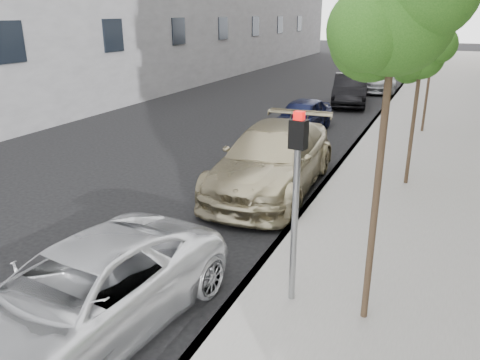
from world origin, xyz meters
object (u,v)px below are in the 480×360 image
Objects in this scene: signal_pole at (296,187)px; sedan_black at (350,90)px; tree_mid at (423,56)px; tree_far at (438,18)px; minivan at (82,295)px; sedan_blue at (302,116)px; sedan_rear at (378,78)px; tree_near at (398,16)px; suv at (273,159)px.

sedan_black is at bearing 106.32° from signal_pole.
tree_far is (0.00, 6.50, 0.85)m from tree_mid.
sedan_black is (-0.20, 20.16, 0.09)m from minivan.
sedan_blue is (-3.26, 11.36, -1.39)m from signal_pole.
tree_mid reaches higher than sedan_rear.
tree_far reaches higher than sedan_rear.
sedan_rear is at bearing 102.90° from signal_pole.
signal_pole is 3.48m from minivan.
tree_near is 1.33× the size of sedan_blue.
signal_pole is at bearing 43.57° from minivan.
tree_far is at bearing -78.84° from sedan_rear.
minivan is 25.73m from sedan_rear.
sedan_black is at bearing 90.28° from suv.
suv is 1.49× the size of sedan_blue.
suv is (-3.33, 4.95, -3.61)m from tree_near.
tree_mid is at bearing -44.25° from sedan_blue.
tree_far is 1.07× the size of sedan_black.
sedan_rear is at bearing 100.89° from tree_mid.
minivan is 20.16m from sedan_black.
tree_mid is 0.70× the size of suv.
tree_mid is at bearing -90.00° from tree_far.
tree_mid is at bearing -81.00° from sedan_black.
tree_far is 0.85× the size of suv.
sedan_blue is 0.74× the size of sedan_rear.
signal_pole is at bearing 179.42° from tree_near.
sedan_blue is at bearing -103.84° from sedan_black.
sedan_rear is (-2.14, 23.79, -1.29)m from signal_pole.
sedan_black is 5.60m from sedan_rear.
tree_far is at bearing -62.61° from sedan_black.
tree_near is 1.70× the size of signal_pole.
sedan_rear is (0.60, 5.57, -0.01)m from sedan_black.
tree_far is 13.24m from signal_pole.
tree_mid reaches higher than sedan_black.
suv is at bearing 123.88° from tree_near.
tree_mid is 0.78× the size of sedan_rear.
sedan_black is at bearing 102.16° from tree_near.
minivan is (-3.72, -8.43, -2.80)m from tree_mid.
sedan_blue is at bearing 132.36° from tree_mid.
suv is at bearing -112.46° from tree_far.
sedan_rear is at bearing 88.23° from sedan_blue.
sedan_rear is (0.40, 25.73, 0.08)m from minivan.
tree_near is 1.27× the size of tree_mid.
signal_pole is at bearing -90.82° from sedan_rear.
signal_pole reaches higher than sedan_black.
sedan_rear is at bearing 74.35° from sedan_black.
tree_far reaches higher than suv.
minivan is 1.25× the size of sedan_blue.
tree_far is 1.64× the size of signal_pole.
sedan_rear is (-3.33, 23.80, -3.69)m from tree_near.
tree_mid is (-0.00, 6.50, -0.98)m from tree_near.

